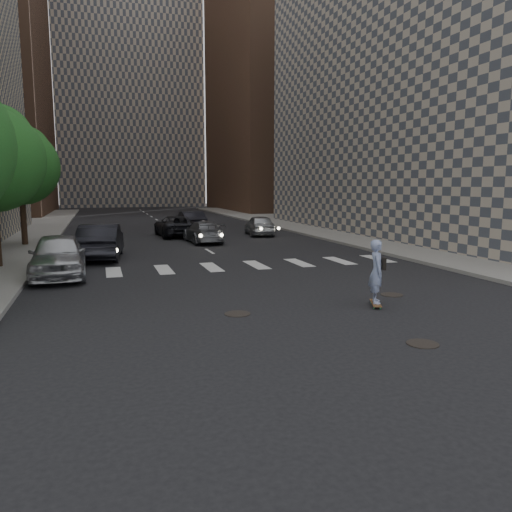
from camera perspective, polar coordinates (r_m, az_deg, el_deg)
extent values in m
plane|color=black|center=(13.17, 7.77, -7.20)|extent=(160.00, 160.00, 0.00)
cube|color=gray|center=(37.42, 14.87, 2.68)|extent=(13.00, 80.00, 0.15)
cube|color=#ADA08E|center=(39.10, 21.98, 18.69)|extent=(15.00, 33.00, 22.00)
cube|color=black|center=(30.47, 15.77, 5.09)|extent=(0.30, 18.00, 4.00)
cube|color=brown|center=(72.64, 3.63, 19.68)|extent=(18.00, 24.00, 36.00)
cube|color=#ADA08E|center=(91.95, -14.59, 20.81)|extent=(22.00, 20.00, 48.00)
cylinder|color=#382619|center=(30.79, -25.03, 3.82)|extent=(0.32, 0.32, 2.80)
sphere|color=#24521B|center=(30.75, -25.36, 9.21)|extent=(4.20, 4.20, 4.20)
sphere|color=#24521B|center=(31.36, -24.94, 10.85)|extent=(2.80, 2.80, 2.80)
cylinder|color=black|center=(11.69, 18.51, -9.49)|extent=(0.70, 0.70, 0.02)
cylinder|color=black|center=(13.58, -2.13, -6.61)|extent=(0.70, 0.70, 0.02)
cylinder|color=black|center=(16.43, 15.26, -4.29)|extent=(0.70, 0.70, 0.02)
cube|color=brown|center=(14.83, 13.52, -5.24)|extent=(0.61, 0.98, 0.02)
cylinder|color=#37B368|center=(14.50, 13.34, -5.78)|extent=(0.06, 0.07, 0.06)
cylinder|color=#37B368|center=(14.52, 14.02, -5.78)|extent=(0.06, 0.07, 0.06)
cylinder|color=#37B368|center=(15.17, 13.02, -5.16)|extent=(0.06, 0.07, 0.06)
cylinder|color=#37B368|center=(15.19, 13.67, -5.16)|extent=(0.06, 0.07, 0.06)
imported|color=#889EC6|center=(14.65, 13.64, -1.72)|extent=(0.67, 0.79, 1.83)
cube|color=black|center=(14.69, 14.39, -0.84)|extent=(0.22, 0.32, 0.34)
imported|color=#B2B4B9|center=(20.22, -21.68, 0.06)|extent=(2.08, 4.89, 1.65)
imported|color=black|center=(24.61, -17.29, 1.62)|extent=(2.27, 5.17, 1.65)
imported|color=slate|center=(30.24, -6.03, 2.76)|extent=(2.00, 4.52, 1.29)
imported|color=black|center=(34.22, -9.19, 3.40)|extent=(2.53, 5.10, 1.39)
imported|color=#A9ACB0|center=(34.44, 0.40, 3.55)|extent=(2.17, 4.29, 1.40)
imported|color=black|center=(38.15, -7.52, 4.00)|extent=(1.76, 4.62, 1.50)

